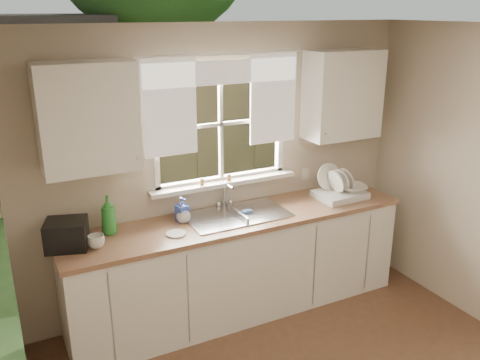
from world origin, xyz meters
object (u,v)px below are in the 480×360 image
dish_rack (339,191)px  soap_bottle_a (108,215)px  black_appliance (67,234)px  cup (96,242)px

dish_rack → soap_bottle_a: 2.13m
dish_rack → black_appliance: 2.46m
dish_rack → cup: 2.27m
dish_rack → black_appliance: size_ratio=1.58×
dish_rack → cup: dish_rack is taller
dish_rack → cup: size_ratio=3.65×
dish_rack → soap_bottle_a: size_ratio=1.48×
cup → black_appliance: black_appliance is taller
dish_rack → black_appliance: (-2.46, 0.06, 0.04)m
soap_bottle_a → cup: 0.28m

